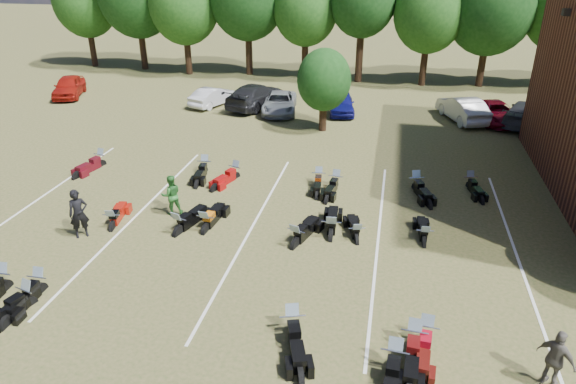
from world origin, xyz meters
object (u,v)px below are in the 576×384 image
(motorcycle_7, at_px, (113,228))
(motorcycle_14, at_px, (101,166))
(car_0, at_px, (69,86))
(person_grey, at_px, (556,359))
(person_green, at_px, (171,195))
(person_black, at_px, (79,214))
(car_4, at_px, (341,103))
(motorcycle_3, at_px, (292,334))
(motorcycle_0, at_px, (5,290))

(motorcycle_7, distance_m, motorcycle_14, 6.95)
(car_0, distance_m, person_grey, 36.37)
(motorcycle_7, bearing_deg, person_grey, 150.52)
(person_green, bearing_deg, person_black, 10.69)
(car_0, bearing_deg, motorcycle_14, -71.53)
(car_0, height_order, motorcycle_14, car_0)
(car_4, relative_size, motorcycle_3, 1.65)
(car_4, bearing_deg, person_green, -117.30)
(car_0, height_order, motorcycle_3, car_0)
(motorcycle_0, bearing_deg, car_4, 66.00)
(person_green, bearing_deg, motorcycle_3, 103.38)
(motorcycle_3, relative_size, motorcycle_14, 1.06)
(motorcycle_7, bearing_deg, car_0, -63.78)
(motorcycle_7, bearing_deg, motorcycle_3, 140.04)
(person_green, bearing_deg, car_4, -140.36)
(car_0, xyz_separation_m, motorcycle_3, (21.53, -22.29, -0.76))
(person_grey, relative_size, motorcycle_0, 0.69)
(motorcycle_0, height_order, motorcycle_7, motorcycle_0)
(person_grey, bearing_deg, motorcycle_3, 37.37)
(car_0, distance_m, car_4, 20.39)
(person_black, distance_m, person_green, 3.65)
(person_grey, xyz_separation_m, motorcycle_14, (-18.93, 10.90, -0.85))
(person_green, xyz_separation_m, motorcycle_7, (-1.84, -1.68, -0.87))
(car_4, distance_m, person_grey, 24.10)
(car_4, bearing_deg, motorcycle_14, -141.84)
(person_green, relative_size, motorcycle_7, 0.80)
(motorcycle_0, xyz_separation_m, motorcycle_3, (9.62, -0.13, 0.00))
(motorcycle_3, height_order, motorcycle_7, motorcycle_3)
(car_4, bearing_deg, motorcycle_3, -96.10)
(motorcycle_3, distance_m, motorcycle_14, 15.96)
(person_green, bearing_deg, motorcycle_14, -67.71)
(person_green, xyz_separation_m, motorcycle_0, (-3.22, -6.17, -0.87))
(motorcycle_3, bearing_deg, person_grey, -22.53)
(car_4, height_order, motorcycle_0, car_4)
(person_black, bearing_deg, car_4, 27.04)
(motorcycle_0, relative_size, motorcycle_3, 1.01)
(car_0, relative_size, motorcycle_3, 1.82)
(person_black, xyz_separation_m, motorcycle_0, (-0.54, -3.69, -0.98))
(motorcycle_7, bearing_deg, car_4, -122.68)
(motorcycle_14, bearing_deg, person_grey, -17.83)
(person_grey, bearing_deg, car_4, -29.17)
(motorcycle_0, distance_m, motorcycle_7, 4.69)
(car_0, xyz_separation_m, person_grey, (28.34, -22.79, 0.09))
(motorcycle_3, height_order, motorcycle_14, motorcycle_3)
(car_4, height_order, motorcycle_7, car_4)
(person_green, relative_size, person_grey, 1.02)
(motorcycle_14, bearing_deg, person_black, -53.13)
(person_black, height_order, motorcycle_0, person_black)
(person_grey, distance_m, motorcycle_14, 21.86)
(car_0, distance_m, motorcycle_0, 25.17)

